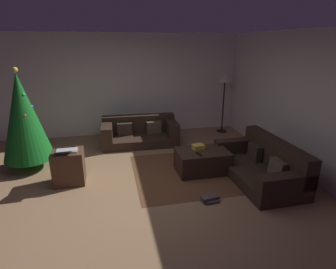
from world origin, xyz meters
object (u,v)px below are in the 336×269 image
at_px(ottoman, 202,161).
at_px(laptop, 66,150).
at_px(couch_left, 140,133).
at_px(couch_right, 263,165).
at_px(corner_lamp, 225,82).
at_px(gift_box, 198,147).
at_px(christmas_tree, 23,117).
at_px(side_table, 69,167).
at_px(book_stack, 210,199).
at_px(tv_remote, 199,154).

distance_m(ottoman, laptop, 2.48).
height_order(couch_left, laptop, laptop).
bearing_deg(couch_right, corner_lamp, -8.45).
height_order(couch_right, gift_box, couch_right).
distance_m(couch_left, christmas_tree, 2.59).
relative_size(side_table, book_stack, 1.99).
bearing_deg(laptop, ottoman, -0.30).
xyz_separation_m(tv_remote, christmas_tree, (-3.14, 1.04, 0.60)).
bearing_deg(tv_remote, ottoman, 37.67).
distance_m(couch_left, couch_right, 3.05).
bearing_deg(couch_left, corner_lamp, -168.56).
height_order(side_table, corner_lamp, corner_lamp).
bearing_deg(couch_left, gift_box, 119.90).
relative_size(couch_left, tv_remote, 11.35).
relative_size(gift_box, christmas_tree, 0.11).
distance_m(ottoman, christmas_tree, 3.48).
relative_size(couch_right, tv_remote, 11.68).
xyz_separation_m(couch_left, book_stack, (0.77, -2.86, -0.22)).
height_order(ottoman, tv_remote, tv_remote).
height_order(couch_right, tv_remote, couch_right).
xyz_separation_m(couch_left, couch_right, (1.96, -2.34, 0.01)).
relative_size(gift_box, book_stack, 0.71).
distance_m(laptop, corner_lamp, 4.45).
bearing_deg(tv_remote, laptop, 163.16).
distance_m(gift_box, laptop, 2.39).
relative_size(couch_left, ottoman, 1.86).
bearing_deg(couch_left, side_table, 52.15).
distance_m(couch_left, corner_lamp, 2.62).
bearing_deg(laptop, couch_left, 51.35).
relative_size(gift_box, laptop, 0.57).
height_order(couch_right, book_stack, couch_right).
xyz_separation_m(couch_left, tv_remote, (0.86, -1.98, 0.18)).
height_order(ottoman, side_table, side_table).
xyz_separation_m(couch_left, gift_box, (0.93, -1.73, 0.21)).
distance_m(ottoman, corner_lamp, 2.85).
height_order(tv_remote, laptop, laptop).
height_order(tv_remote, side_table, side_table).
height_order(gift_box, corner_lamp, corner_lamp).
distance_m(tv_remote, laptop, 2.33).
height_order(couch_left, side_table, couch_left).
xyz_separation_m(tv_remote, book_stack, (-0.09, -0.88, -0.39)).
xyz_separation_m(couch_left, christmas_tree, (-2.28, -0.95, 0.78)).
bearing_deg(corner_lamp, book_stack, -115.69).
bearing_deg(couch_right, book_stack, 112.87).
bearing_deg(ottoman, corner_lamp, 58.79).
height_order(couch_left, gift_box, couch_left).
distance_m(couch_right, gift_box, 1.21).
relative_size(tv_remote, christmas_tree, 0.08).
relative_size(tv_remote, book_stack, 0.53).
relative_size(couch_left, corner_lamp, 1.12).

